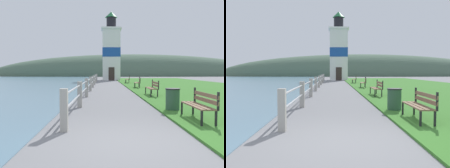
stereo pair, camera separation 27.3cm
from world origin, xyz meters
TOP-DOWN VIEW (x-y plane):
  - ground_plane at (0.00, 0.00)m, footprint 160.00×160.00m
  - grass_verge at (7.54, 17.00)m, footprint 12.00×51.01m
  - seawall_railing at (-1.44, 14.95)m, footprint 0.18×28.09m
  - park_bench_near at (2.34, 2.09)m, footprint 0.50×1.79m
  - park_bench_midway at (2.37, 9.31)m, footprint 0.50×1.93m
  - park_bench_far at (2.44, 16.01)m, footprint 0.63×1.66m
  - park_bench_by_lighthouse at (2.37, 23.95)m, footprint 0.68×1.98m
  - lighthouse at (0.71, 34.13)m, footprint 3.12×3.12m
  - trash_bin at (2.05, 3.96)m, footprint 0.54×0.54m
  - distant_hillside at (8.00, 64.01)m, footprint 80.00×16.00m

SIDE VIEW (x-z plane):
  - ground_plane at x=0.00m, z-range 0.00..0.00m
  - distant_hillside at x=8.00m, z-range -6.00..6.00m
  - grass_verge at x=7.54m, z-range 0.00..0.06m
  - trash_bin at x=2.05m, z-range 0.00..0.84m
  - park_bench_far at x=2.44m, z-range 0.07..1.01m
  - park_bench_near at x=2.34m, z-range 0.07..1.01m
  - park_bench_midway at x=2.37m, z-range 0.07..1.01m
  - park_bench_by_lighthouse at x=2.37m, z-range 0.07..1.01m
  - seawall_railing at x=-1.44m, z-range 0.08..1.13m
  - lighthouse at x=0.71m, z-range -0.74..9.91m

